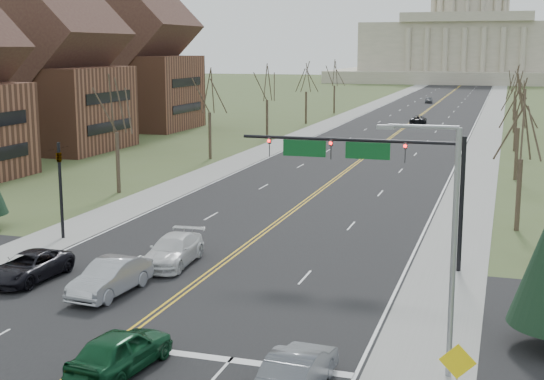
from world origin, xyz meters
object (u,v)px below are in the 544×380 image
Objects in this scene: signal_mast at (366,160)px; signal_left at (60,179)px; street_light at (447,235)px; car_nb_outer_lead at (298,370)px; car_sb_outer_lead at (29,266)px; car_sb_inner_second at (173,250)px; car_far_sb at (429,100)px; warn_sign at (457,370)px; car_nb_inner_lead at (121,350)px; car_sb_inner_lead at (110,277)px; car_far_nb at (418,120)px.

signal_mast is 2.02× the size of signal_left.
street_light is 1.92× the size of car_nb_outer_lead.
car_sb_outer_lead is at bearing -68.37° from signal_left.
car_sb_inner_second reaches higher than car_far_sb.
car_sb_inner_second is at bearing -95.61° from car_far_sb.
warn_sign reaches higher than car_far_sb.
signal_left is 1.26× the size of car_nb_inner_lead.
car_sb_inner_lead is at bearing 163.74° from street_light.
car_sb_inner_second is 1.38× the size of car_far_sb.
car_sb_inner_second is at bearing 86.09° from car_far_nb.
signal_left is 1.18× the size of car_sb_inner_lead.
car_sb_inner_second is at bearing -20.34° from signal_left.
street_light reaches higher than car_far_sb.
signal_left is 79.61m from car_far_nb.
car_sb_inner_lead reaches higher than car_far_nb.
car_nb_inner_lead is 13.02m from car_sb_outer_lead.
signal_mast reaches higher than car_sb_inner_second.
car_nb_outer_lead is 18.35m from car_sb_outer_lead.
car_sb_outer_lead reaches higher than car_far_nb.
street_light is 92.81m from car_far_nb.
car_nb_inner_lead is 9.15m from car_sb_inner_lead.
street_light is 1.90× the size of car_nb_inner_lead.
car_nb_inner_lead is 142.15m from car_far_sb.
street_light is at bearing -37.14° from car_sb_inner_second.
car_sb_inner_second is at bearing 138.43° from warn_sign.
car_far_sb is at bearing -87.39° from car_far_nb.
signal_mast is at bearing 15.21° from car_sb_inner_second.
street_light is 3.17× the size of warn_sign.
signal_left is 2.09× the size of warn_sign.
warn_sign is at bearing -70.93° from signal_mast.
car_sb_outer_lead is 7.51m from car_sb_inner_second.
signal_mast is at bearing -0.00° from signal_left.
car_far_sb is (-15.24, 142.97, -1.33)m from warn_sign.
car_nb_inner_lead reaches higher than car_far_sb.
car_nb_inner_lead is 95.15m from car_far_nb.
warn_sign is 143.79m from car_far_sb.
car_sb_outer_lead is 1.30× the size of car_far_sb.
street_light is at bearing -145.61° from car_nb_outer_lead.
car_nb_inner_lead is at bearing -53.92° from car_sb_inner_lead.
street_light reaches higher than warn_sign.
car_nb_inner_lead is at bearing -76.61° from car_sb_inner_second.
street_light is at bearing -29.12° from signal_left.
signal_left reaches higher than car_far_nb.
signal_left reaches higher than car_far_sb.
car_sb_outer_lead is (-5.06, 0.74, -0.12)m from car_sb_inner_lead.
street_light reaches higher than car_nb_outer_lead.
car_far_sb is at bearing 85.55° from signal_left.
car_nb_inner_lead is at bearing -93.96° from car_far_sb.
street_light is 1.67× the size of car_sb_inner_second.
car_sb_inner_second is (0.75, 5.50, -0.05)m from car_sb_inner_lead.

